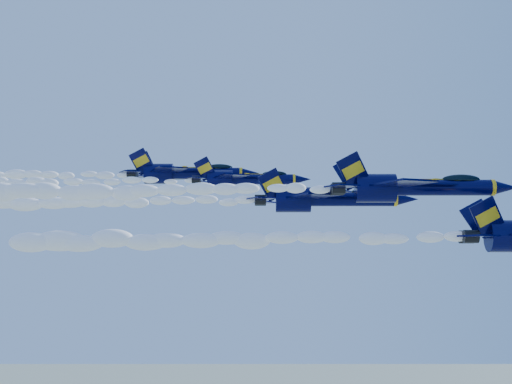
{
  "coord_description": "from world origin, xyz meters",
  "views": [
    {
      "loc": [
        -9.52,
        -77.75,
        146.86
      ],
      "look_at": [
        -10.07,
        3.87,
        154.56
      ],
      "focal_mm": 50.0,
      "sensor_mm": 36.0,
      "label": 1
    }
  ],
  "objects_px": {
    "jet_second": "(413,187)",
    "jet_fifth": "(185,173)",
    "jet_fourth": "(244,179)",
    "jet_third": "(326,199)"
  },
  "relations": [
    {
      "from": "jet_second",
      "to": "jet_fourth",
      "type": "height_order",
      "value": "jet_fourth"
    },
    {
      "from": "jet_fifth",
      "to": "jet_fourth",
      "type": "bearing_deg",
      "value": -36.42
    },
    {
      "from": "jet_second",
      "to": "jet_fourth",
      "type": "relative_size",
      "value": 1.19
    },
    {
      "from": "jet_second",
      "to": "jet_fifth",
      "type": "relative_size",
      "value": 1.01
    },
    {
      "from": "jet_second",
      "to": "jet_fourth",
      "type": "xyz_separation_m",
      "value": [
        -17.41,
        22.51,
        3.37
      ]
    },
    {
      "from": "jet_fifth",
      "to": "jet_second",
      "type": "bearing_deg",
      "value": -48.04
    },
    {
      "from": "jet_third",
      "to": "jet_fifth",
      "type": "bearing_deg",
      "value": 134.34
    },
    {
      "from": "jet_third",
      "to": "jet_fifth",
      "type": "distance_m",
      "value": 26.38
    },
    {
      "from": "jet_third",
      "to": "jet_fourth",
      "type": "distance_m",
      "value": 16.05
    },
    {
      "from": "jet_third",
      "to": "jet_fourth",
      "type": "xyz_separation_m",
      "value": [
        -9.66,
        12.29,
        3.67
      ]
    }
  ]
}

